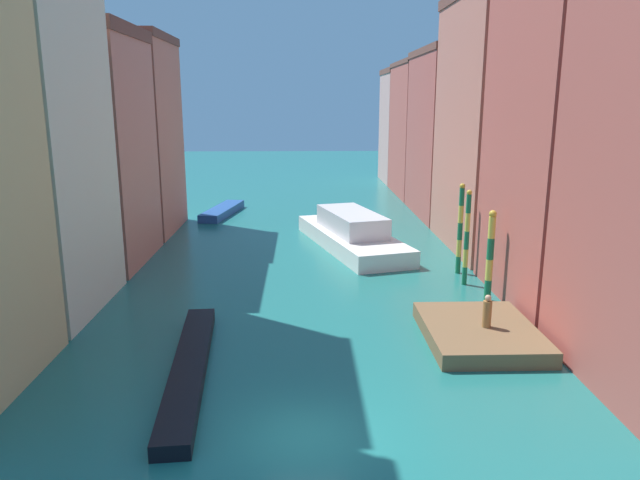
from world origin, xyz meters
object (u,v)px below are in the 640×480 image
object	(u,v)px
gondola_black	(190,367)
mooring_pole_2	(460,228)
mooring_pole_0	(490,255)
motorboat_0	(223,211)
vaporetto_white	(352,233)
person_on_dock	(487,312)
mooring_pole_1	(467,237)
waterfront_dock	(479,332)

from	to	relation	value
gondola_black	mooring_pole_2	bearing A→B (deg)	43.74
gondola_black	mooring_pole_0	bearing A→B (deg)	30.06
motorboat_0	vaporetto_white	bearing A→B (deg)	-49.43
person_on_dock	mooring_pole_1	world-z (taller)	mooring_pole_1
waterfront_dock	vaporetto_white	distance (m)	16.63
person_on_dock	gondola_black	distance (m)	11.98
mooring_pole_1	motorboat_0	bearing A→B (deg)	127.33
gondola_black	motorboat_0	world-z (taller)	motorboat_0
vaporetto_white	mooring_pole_2	bearing A→B (deg)	-48.65
mooring_pole_1	gondola_black	distance (m)	16.67
waterfront_dock	mooring_pole_1	xyz separation A→B (m)	(1.41, 7.56, 2.30)
waterfront_dock	gondola_black	distance (m)	11.78
waterfront_dock	gondola_black	size ratio (longest dim) A/B	0.53
person_on_dock	motorboat_0	distance (m)	31.84
mooring_pole_2	vaporetto_white	xyz separation A→B (m)	(-5.63, 6.39, -1.71)
mooring_pole_1	motorboat_0	xyz separation A→B (m)	(-15.70, 20.58, -2.30)
mooring_pole_0	vaporetto_white	distance (m)	12.72
mooring_pole_2	waterfront_dock	bearing A→B (deg)	-99.49
mooring_pole_0	mooring_pole_2	distance (m)	4.83
mooring_pole_2	motorboat_0	size ratio (longest dim) A/B	0.64
mooring_pole_1	waterfront_dock	bearing A→B (deg)	-100.58
mooring_pole_2	gondola_black	xyz separation A→B (m)	(-13.08, -12.51, -2.39)
waterfront_dock	mooring_pole_0	distance (m)	5.64
waterfront_dock	mooring_pole_2	bearing A→B (deg)	80.51
person_on_dock	mooring_pole_2	xyz separation A→B (m)	(1.42, 9.94, 1.36)
waterfront_dock	mooring_pole_0	xyz separation A→B (m)	(1.86, 4.92, 2.01)
mooring_pole_1	mooring_pole_2	xyz separation A→B (m)	(0.21, 2.17, 0.02)
mooring_pole_0	person_on_dock	bearing A→B (deg)	-107.89
waterfront_dock	mooring_pole_1	size ratio (longest dim) A/B	1.13
person_on_dock	motorboat_0	bearing A→B (deg)	117.08
mooring_pole_2	vaporetto_white	bearing A→B (deg)	131.35
waterfront_dock	vaporetto_white	size ratio (longest dim) A/B	0.44
person_on_dock	mooring_pole_1	distance (m)	7.97
waterfront_dock	mooring_pole_0	size ratio (longest dim) A/B	1.28
mooring_pole_1	mooring_pole_2	size ratio (longest dim) A/B	0.99
vaporetto_white	gondola_black	world-z (taller)	vaporetto_white
waterfront_dock	person_on_dock	distance (m)	1.00
waterfront_dock	gondola_black	world-z (taller)	waterfront_dock
mooring_pole_2	vaporetto_white	world-z (taller)	mooring_pole_2
mooring_pole_2	person_on_dock	bearing A→B (deg)	-98.16
person_on_dock	vaporetto_white	xyz separation A→B (m)	(-4.20, 16.33, -0.35)
mooring_pole_2	gondola_black	size ratio (longest dim) A/B	0.47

